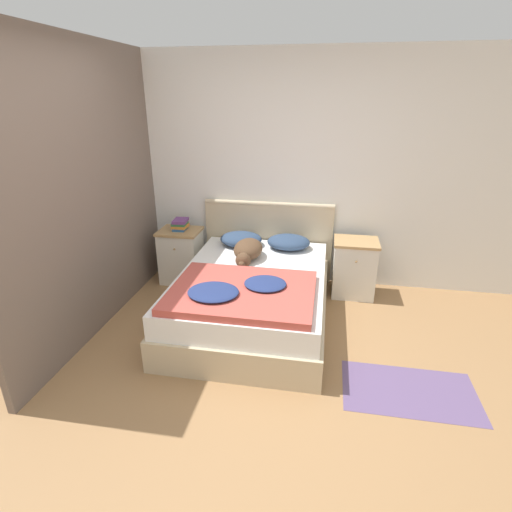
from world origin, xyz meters
TOP-DOWN VIEW (x-y plane):
  - ground_plane at (0.00, 0.00)m, footprint 16.00×16.00m
  - wall_back at (0.00, 2.13)m, footprint 9.00×0.06m
  - wall_side_left at (-1.50, 1.05)m, footprint 0.06×3.10m
  - bed at (-0.07, 1.06)m, footprint 1.42×1.95m
  - headboard at (-0.07, 2.06)m, footprint 1.50×0.06m
  - nightstand_left at (-1.07, 1.80)m, footprint 0.47×0.41m
  - nightstand_right at (0.93, 1.80)m, footprint 0.47×0.41m
  - pillow_left at (-0.34, 1.79)m, footprint 0.47×0.39m
  - pillow_right at (0.20, 1.79)m, footprint 0.47×0.39m
  - quilt at (-0.08, 0.60)m, footprint 1.21×0.94m
  - dog at (-0.18, 1.41)m, footprint 0.29×0.64m
  - book_stack at (-1.06, 1.82)m, footprint 0.18×0.22m
  - rug at (1.30, 0.24)m, footprint 0.99×0.58m

SIDE VIEW (x-z plane):
  - ground_plane at x=0.00m, z-range 0.00..0.00m
  - rug at x=1.30m, z-range 0.00..0.00m
  - bed at x=-0.07m, z-range 0.00..0.50m
  - nightstand_left at x=-1.07m, z-range 0.00..0.64m
  - nightstand_right at x=0.93m, z-range 0.00..0.64m
  - headboard at x=-0.07m, z-range 0.02..0.97m
  - quilt at x=-0.08m, z-range 0.49..0.60m
  - pillow_left at x=-0.34m, z-range 0.51..0.65m
  - pillow_right at x=0.20m, z-range 0.51..0.65m
  - dog at x=-0.18m, z-range 0.50..0.69m
  - book_stack at x=-1.06m, z-range 0.64..0.76m
  - wall_back at x=0.00m, z-range 0.00..2.55m
  - wall_side_left at x=-1.50m, z-range 0.00..2.55m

